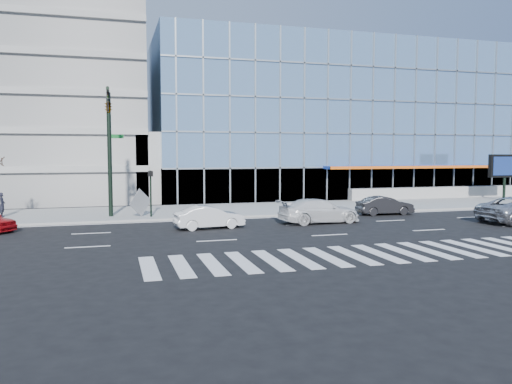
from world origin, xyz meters
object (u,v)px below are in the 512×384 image
Objects in this scene: traffic_signal at (109,122)px; white_sedan at (209,217)px; white_suv at (319,211)px; pedestrian at (2,205)px; ped_signal_post at (151,186)px; marquee_sign at (505,167)px; dark_sedan at (385,206)px; tilted_panel at (140,203)px.

traffic_signal is 2.05× the size of white_sedan.
white_sedan is at bearing -40.59° from traffic_signal.
pedestrian is (-19.01, 7.15, 0.21)m from white_suv.
ped_signal_post is 9.66m from pedestrian.
marquee_sign is 0.79× the size of white_suv.
traffic_signal reaches higher than marquee_sign.
dark_sedan is 2.97× the size of tilted_panel.
traffic_signal is 14.06m from white_suv.
white_suv is 6.50m from dark_sedan.
tilted_panel is (-3.52, 5.31, 0.42)m from white_sedan.
dark_sedan is at bearing -47.09° from tilted_panel.
ped_signal_post is 1.89× the size of pedestrian.
white_suv is 20.31m from pedestrian.
ped_signal_post is (2.50, 0.37, -4.02)m from traffic_signal.
white_suv is at bearing -159.77° from marquee_sign.
white_sedan is at bearing -95.12° from tilted_panel.
tilted_panel is at bearing 20.95° from traffic_signal.
ped_signal_post is at bearing -107.79° from pedestrian.
marquee_sign is at bearing -91.61° from pedestrian.
white_suv is at bearing -93.50° from white_sedan.
ped_signal_post is 15.98m from dark_sedan.
traffic_signal is at bearing 162.27° from tilted_panel.
pedestrian reaches higher than white_suv.
pedestrian is at bearing 156.49° from traffic_signal.
traffic_signal is 9.02m from pedestrian.
white_sedan is 3.01× the size of tilted_panel.
dark_sedan is (6.00, 2.50, -0.10)m from white_suv.
ped_signal_post is 30.67m from marquee_sign.
tilted_panel reaches higher than dark_sedan.
traffic_signal is 5.47m from tilted_panel.
white_suv is (9.77, -4.59, -1.40)m from ped_signal_post.
dark_sedan is 16.60m from tilted_panel.
white_suv is at bearing -18.97° from traffic_signal.
ped_signal_post reaches higher than dark_sedan.
traffic_signal reaches higher than white_sedan.
white_sedan is at bearing -59.98° from ped_signal_post.
dark_sedan is at bearing -102.85° from pedestrian.
tilted_panel is (8.59, -2.22, 0.12)m from pedestrian.
traffic_signal reaches higher than tilted_panel.
pedestrian is (-9.24, 2.56, -1.20)m from ped_signal_post.
white_sedan is at bearing -124.20° from pedestrian.
white_suv is at bearing -63.98° from tilted_panel.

